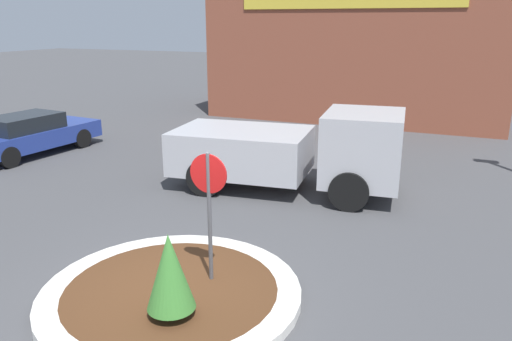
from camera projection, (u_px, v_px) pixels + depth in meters
The scene contains 7 objects.
ground_plane at pixel (172, 297), 8.30m from camera, with size 120.00×120.00×0.00m, color #474749.
traffic_island at pixel (172, 293), 8.27m from camera, with size 4.30×4.30×0.17m.
stop_sign at pixel (209, 197), 8.14m from camera, with size 0.66×0.07×2.40m.
island_shrub at pixel (170, 271), 7.27m from camera, with size 0.73×0.73×1.33m.
utility_truck at pixel (293, 150), 13.25m from camera, with size 6.23×3.00×2.22m.
storefront_building at pixel (360, 50), 23.48m from camera, with size 13.11×6.07×6.16m.
parked_sedan_blue at pixel (30, 134), 16.97m from camera, with size 2.14×4.92×1.40m.
Camera 1 is at (4.17, -6.19, 4.41)m, focal length 35.00 mm.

